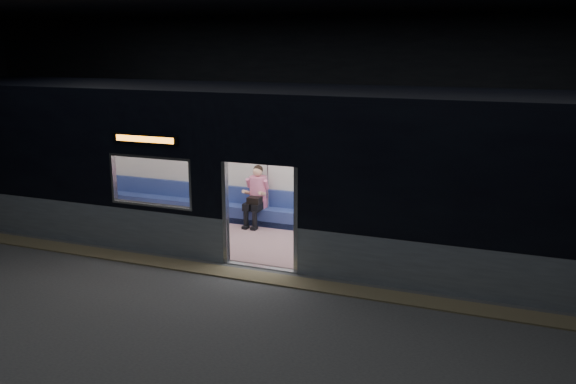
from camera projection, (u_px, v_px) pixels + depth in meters
The scene contains 7 objects.
station_floor at pixel (237, 287), 10.88m from camera, with size 24.00×14.00×0.01m, color #47494C.
station_envelope at pixel (233, 79), 10.00m from camera, with size 24.00×14.00×5.00m.
tactile_strip at pixel (250, 276), 11.37m from camera, with size 22.80×0.50×0.03m, color #8C7F59.
metro_car at pixel (289, 161), 12.74m from camera, with size 18.00×3.04×3.35m.
passenger at pixel (257, 192), 14.31m from camera, with size 0.44×0.74×1.42m.
handbag at pixel (255, 200), 14.11m from camera, with size 0.30×0.26×0.15m, color black.
transit_map at pixel (417, 176), 13.15m from camera, with size 0.90×0.03×0.59m, color white.
Camera 1 is at (4.55, -9.13, 4.25)m, focal length 38.00 mm.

